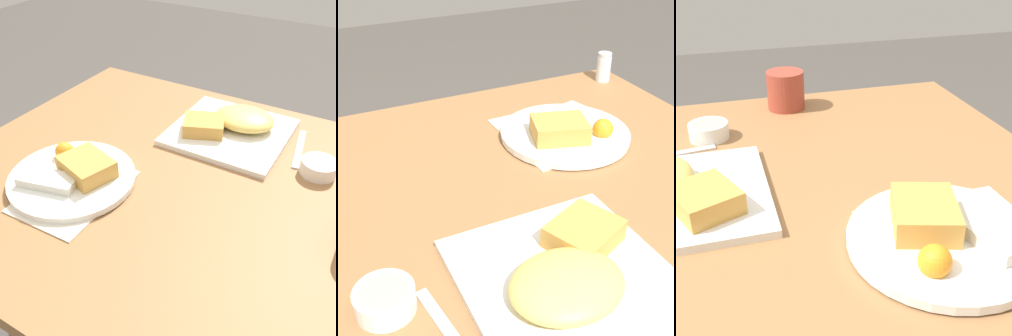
{
  "view_description": "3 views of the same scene",
  "coord_description": "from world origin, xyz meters",
  "views": [
    {
      "loc": [
        -0.35,
        0.61,
        1.28
      ],
      "look_at": [
        -0.01,
        0.03,
        0.79
      ],
      "focal_mm": 42.0,
      "sensor_mm": 36.0,
      "label": 1
    },
    {
      "loc": [
        -0.33,
        -0.63,
        1.23
      ],
      "look_at": [
        -0.03,
        0.0,
        0.79
      ],
      "focal_mm": 50.0,
      "sensor_mm": 36.0,
      "label": 2
    },
    {
      "loc": [
        0.64,
        -0.16,
        1.15
      ],
      "look_at": [
        -0.0,
        0.03,
        0.79
      ],
      "focal_mm": 50.0,
      "sensor_mm": 36.0,
      "label": 3
    }
  ],
  "objects": [
    {
      "name": "dining_table",
      "position": [
        0.0,
        0.0,
        0.66
      ],
      "size": [
        1.01,
        0.89,
        0.74
      ],
      "color": "olive",
      "rests_on": "ground_plane"
    },
    {
      "name": "menu_card",
      "position": [
        0.15,
        0.15,
        0.74
      ],
      "size": [
        0.18,
        0.25,
        0.0
      ],
      "rotation": [
        0.0,
        0.0,
        0.03
      ],
      "color": "beige",
      "rests_on": "dining_table"
    },
    {
      "name": "plate_square_near",
      "position": [
        -0.05,
        -0.24,
        0.76
      ],
      "size": [
        0.29,
        0.29,
        0.06
      ],
      "color": "white",
      "rests_on": "dining_table"
    },
    {
      "name": "plate_oval_far",
      "position": [
        0.17,
        0.12,
        0.76
      ],
      "size": [
        0.28,
        0.28,
        0.05
      ],
      "color": "white",
      "rests_on": "menu_card"
    },
    {
      "name": "sauce_ramekin",
      "position": [
        -0.29,
        -0.18,
        0.76
      ],
      "size": [
        0.08,
        0.08,
        0.03
      ],
      "color": "white",
      "rests_on": "dining_table"
    },
    {
      "name": "butter_knife",
      "position": [
        -0.23,
        -0.26,
        0.75
      ],
      "size": [
        0.04,
        0.18,
        0.0
      ],
      "rotation": [
        0.0,
        0.0,
        1.72
      ],
      "color": "silver",
      "rests_on": "dining_table"
    }
  ]
}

